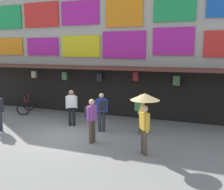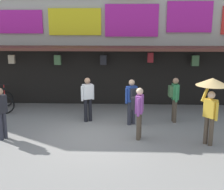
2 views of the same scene
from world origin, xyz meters
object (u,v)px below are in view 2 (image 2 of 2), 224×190
Objects in this scene: pedestrian_in_black at (139,109)px; pedestrian_with_umbrella at (212,93)px; pedestrian_in_purple at (1,111)px; pedestrian_in_white at (132,99)px; pedestrian_in_blue at (88,97)px; pedestrian_in_yellow at (174,96)px; bicycle_parked at (5,101)px.

pedestrian_in_black is 0.81× the size of pedestrian_with_umbrella.
pedestrian_with_umbrella is (2.12, -0.40, 0.66)m from pedestrian_in_black.
pedestrian_in_purple is 1.00× the size of pedestrian_in_white.
pedestrian_in_black is 4.34m from pedestrian_in_purple.
pedestrian_in_white is at bearing -10.61° from pedestrian_in_blue.
pedestrian_with_umbrella is 2.97m from pedestrian_in_white.
pedestrian_in_blue is (-1.81, 1.68, -0.04)m from pedestrian_in_black.
pedestrian_in_black is at bearing 2.46° from pedestrian_in_purple.
pedestrian_in_purple and pedestrian_in_white have the same top height.
pedestrian_in_purple is at bearing -161.22° from pedestrian_in_yellow.
pedestrian_in_white is at bearing -166.06° from pedestrian_in_yellow.
pedestrian_in_blue is at bearing 169.39° from pedestrian_in_white.
pedestrian_with_umbrella reaches higher than pedestrian_in_yellow.
pedestrian_in_black and pedestrian_in_blue have the same top height.
pedestrian_in_black is at bearing -82.80° from pedestrian_in_white.
pedestrian_in_black is 2.47m from pedestrian_in_blue.
pedestrian_in_black and pedestrian_in_purple have the same top height.
bicycle_parked is 7.05m from pedestrian_in_yellow.
pedestrian_in_white is at bearing 97.20° from pedestrian_in_black.
pedestrian_in_purple is at bearing -159.44° from pedestrian_in_white.
pedestrian_with_umbrella reaches higher than bicycle_parked.
pedestrian_in_purple and pedestrian_in_blue have the same top height.
bicycle_parked is 0.80× the size of pedestrian_in_black.
pedestrian_in_blue is (-3.22, -0.09, -0.04)m from pedestrian_in_yellow.
pedestrian_in_black is 2.26m from pedestrian_in_yellow.
bicycle_parked is at bearing 155.88° from pedestrian_with_umbrella.
pedestrian_in_black is 1.38m from pedestrian_in_white.
pedestrian_in_white reaches higher than bicycle_parked.
pedestrian_in_blue is (-1.64, 0.31, -0.04)m from pedestrian_in_white.
pedestrian_in_yellow is (6.92, -1.25, 0.59)m from bicycle_parked.
pedestrian_with_umbrella is 6.49m from pedestrian_in_purple.
bicycle_parked is 0.80× the size of pedestrian_in_blue.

